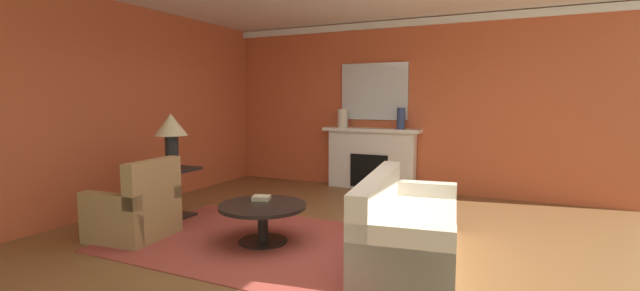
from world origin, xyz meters
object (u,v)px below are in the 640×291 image
object	(u,v)px
armchair_near_window	(135,213)
vase_mantel_right	(401,119)
sofa	(406,229)
fireplace	(371,160)
table_lamp	(171,130)
side_table	(173,189)
coffee_table	(263,214)
vase_mantel_left	(343,118)
mantel_mirror	(374,92)

from	to	relation	value
armchair_near_window	vase_mantel_right	xyz separation A→B (m)	(2.16, 3.83, 1.00)
sofa	vase_mantel_right	distance (m)	3.33
fireplace	sofa	size ratio (longest dim) A/B	0.82
sofa	table_lamp	bearing A→B (deg)	178.74
armchair_near_window	side_table	world-z (taller)	armchair_near_window
sofa	coffee_table	xyz separation A→B (m)	(-1.59, -0.28, 0.04)
coffee_table	side_table	size ratio (longest dim) A/B	1.43
vase_mantel_right	vase_mantel_left	bearing A→B (deg)	180.00
armchair_near_window	side_table	xyz separation A→B (m)	(-0.23, 0.85, 0.09)
fireplace	mantel_mirror	distance (m)	1.26
fireplace	table_lamp	distance (m)	3.61
armchair_near_window	vase_mantel_right	bearing A→B (deg)	60.52
sofa	armchair_near_window	world-z (taller)	armchair_near_window
fireplace	armchair_near_window	world-z (taller)	fireplace
vase_mantel_left	table_lamp	bearing A→B (deg)	-113.52
vase_mantel_left	vase_mantel_right	bearing A→B (deg)	0.00
vase_mantel_left	sofa	bearing A→B (deg)	-56.97
mantel_mirror	sofa	world-z (taller)	mantel_mirror
mantel_mirror	coffee_table	bearing A→B (deg)	-92.50
armchair_near_window	vase_mantel_left	distance (m)	4.10
vase_mantel_left	mantel_mirror	bearing A→B (deg)	17.18
side_table	vase_mantel_left	bearing A→B (deg)	66.48
armchair_near_window	vase_mantel_left	world-z (taller)	vase_mantel_left
coffee_table	sofa	bearing A→B (deg)	10.12
armchair_near_window	table_lamp	bearing A→B (deg)	105.21
armchair_near_window	table_lamp	world-z (taller)	table_lamp
table_lamp	vase_mantel_right	world-z (taller)	vase_mantel_right
armchair_near_window	vase_mantel_right	distance (m)	4.51
mantel_mirror	vase_mantel_left	bearing A→B (deg)	-162.82
sofa	side_table	size ratio (longest dim) A/B	3.15
side_table	table_lamp	distance (m)	0.82
fireplace	sofa	xyz separation A→B (m)	(1.43, -3.10, -0.23)
armchair_near_window	mantel_mirror	bearing A→B (deg)	68.02
mantel_mirror	table_lamp	size ratio (longest dim) A/B	1.67
sofa	vase_mantel_right	size ratio (longest dim) A/B	5.86
fireplace	table_lamp	world-z (taller)	table_lamp
armchair_near_window	coffee_table	bearing A→B (deg)	18.76
sofa	vase_mantel_left	distance (m)	3.77
armchair_near_window	side_table	distance (m)	0.89
side_table	table_lamp	xyz separation A→B (m)	(0.00, -0.00, 0.82)
vase_mantel_left	fireplace	bearing A→B (deg)	5.11
table_lamp	fireplace	bearing A→B (deg)	58.62
armchair_near_window	table_lamp	distance (m)	1.27
armchair_near_window	sofa	bearing A→B (deg)	14.35
sofa	armchair_near_window	size ratio (longest dim) A/B	2.32
fireplace	sofa	bearing A→B (deg)	-65.19
fireplace	vase_mantel_right	xyz separation A→B (m)	(0.55, -0.05, 0.77)
table_lamp	sofa	bearing A→B (deg)	-1.26
table_lamp	vase_mantel_right	distance (m)	3.82
coffee_table	vase_mantel_left	xyz separation A→B (m)	(-0.40, 3.33, 0.95)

